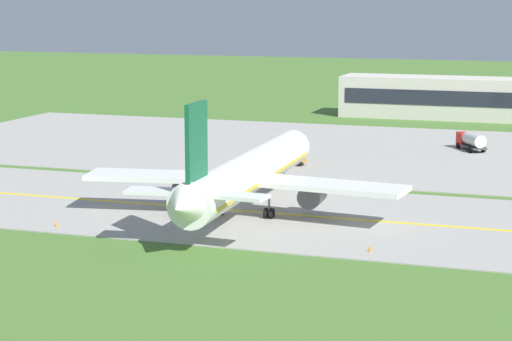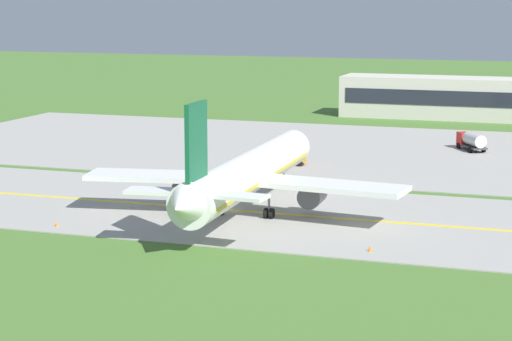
# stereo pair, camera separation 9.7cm
# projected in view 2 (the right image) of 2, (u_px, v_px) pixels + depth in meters

# --- Properties ---
(ground_plane) EXTENTS (500.00, 500.00, 0.00)m
(ground_plane) POSITION_uv_depth(u_px,v_px,m) (217.00, 210.00, 96.75)
(ground_plane) COLOR #47702D
(taxiway_strip) EXTENTS (240.00, 28.00, 0.10)m
(taxiway_strip) POSITION_uv_depth(u_px,v_px,m) (217.00, 210.00, 96.74)
(taxiway_strip) COLOR #9E9B93
(taxiway_strip) RESTS_ON ground
(apron_pad) EXTENTS (140.00, 52.00, 0.10)m
(apron_pad) POSITION_uv_depth(u_px,v_px,m) (392.00, 152.00, 132.73)
(apron_pad) COLOR #9E9B93
(apron_pad) RESTS_ON ground
(taxiway_centreline) EXTENTS (220.00, 0.60, 0.01)m
(taxiway_centreline) POSITION_uv_depth(u_px,v_px,m) (217.00, 209.00, 96.73)
(taxiway_centreline) COLOR yellow
(taxiway_centreline) RESTS_ON taxiway_strip
(airplane_lead) EXTENTS (32.51, 39.59, 12.70)m
(airplane_lead) POSITION_uv_depth(u_px,v_px,m) (248.00, 173.00, 94.19)
(airplane_lead) COLOR white
(airplane_lead) RESTS_ON ground
(service_truck_baggage) EXTENTS (4.84, 6.20, 2.65)m
(service_truck_baggage) POSITION_uv_depth(u_px,v_px,m) (472.00, 140.00, 133.89)
(service_truck_baggage) COLOR red
(service_truck_baggage) RESTS_ON ground
(service_truck_fuel) EXTENTS (6.70, 3.49, 2.59)m
(service_truck_fuel) POSITION_uv_depth(u_px,v_px,m) (290.00, 156.00, 122.35)
(service_truck_fuel) COLOR orange
(service_truck_fuel) RESTS_ON ground
(traffic_cone_near_edge) EXTENTS (0.44, 0.44, 0.60)m
(traffic_cone_near_edge) POSITION_uv_depth(u_px,v_px,m) (205.00, 183.00, 109.25)
(traffic_cone_near_edge) COLOR orange
(traffic_cone_near_edge) RESTS_ON ground
(traffic_cone_mid_edge) EXTENTS (0.44, 0.44, 0.60)m
(traffic_cone_mid_edge) POSITION_uv_depth(u_px,v_px,m) (370.00, 249.00, 80.52)
(traffic_cone_mid_edge) COLOR orange
(traffic_cone_mid_edge) RESTS_ON ground
(traffic_cone_far_edge) EXTENTS (0.44, 0.44, 0.60)m
(traffic_cone_far_edge) POSITION_uv_depth(u_px,v_px,m) (57.00, 224.00, 89.37)
(traffic_cone_far_edge) COLOR orange
(traffic_cone_far_edge) RESTS_ON ground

